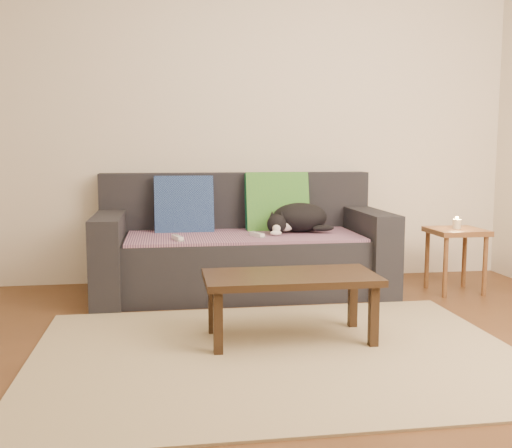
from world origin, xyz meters
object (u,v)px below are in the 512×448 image
wii_remote_b (257,235)px  coffee_table (290,283)px  cat (298,218)px  sofa (242,250)px  wii_remote_a (178,238)px  side_table (456,240)px

wii_remote_b → coffee_table: bearing=159.0°
cat → wii_remote_b: 0.40m
sofa → wii_remote_b: sofa is taller
wii_remote_a → coffee_table: wii_remote_a is taller
sofa → wii_remote_a: (-0.48, -0.30, 0.15)m
side_table → coffee_table: (-1.45, -0.95, -0.06)m
sofa → coffee_table: bearing=-84.6°
wii_remote_b → wii_remote_a: bearing=75.0°
wii_remote_b → side_table: (1.48, -0.04, -0.07)m
sofa → coffee_table: sofa is taller
cat → wii_remote_b: (-0.34, -0.19, -0.09)m
wii_remote_a → side_table: bearing=-105.5°
wii_remote_b → cat: bearing=-83.2°
sofa → wii_remote_b: bearing=-70.0°
sofa → wii_remote_a: size_ratio=14.00×
wii_remote_b → side_table: bearing=-114.6°
side_table → coffee_table: side_table is taller
coffee_table → side_table: bearing=33.2°
wii_remote_b → coffee_table: wii_remote_b is taller
wii_remote_a → side_table: (2.03, 0.04, -0.07)m
wii_remote_a → side_table: side_table is taller
wii_remote_a → coffee_table: bearing=-163.5°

